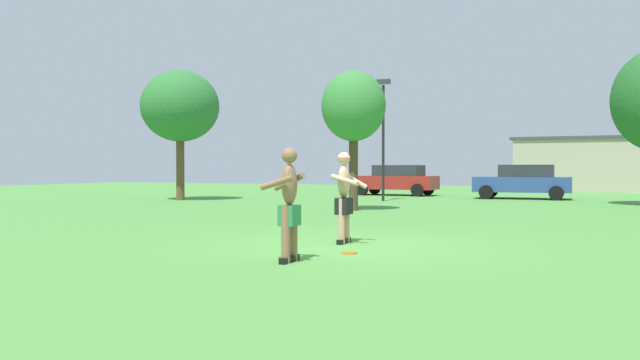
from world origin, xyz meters
name	(u,v)px	position (x,y,z in m)	size (l,w,h in m)	color
ground_plane	(350,246)	(0.00, 0.00, 0.00)	(80.00, 80.00, 0.00)	#4C8E3D
player_with_cap	(344,193)	(-0.23, 0.30, 0.96)	(0.60, 0.70, 1.73)	black
player_in_green	(289,202)	(-0.16, -2.23, 0.91)	(0.61, 0.65, 1.73)	black
frisbee	(349,253)	(0.34, -0.98, 0.01)	(0.26, 0.26, 0.03)	orange
car_blue_mid_lot	(523,181)	(1.33, 19.53, 0.82)	(4.32, 2.07, 1.58)	#2D478C
car_red_far_end	(396,180)	(-5.17, 21.00, 0.82)	(4.41, 2.25, 1.58)	maroon
lamp_post	(383,126)	(-4.10, 15.26, 3.26)	(0.60, 0.24, 5.25)	black
outbuilding_behind_lot	(604,164)	(5.05, 32.11, 1.67)	(10.81, 5.88, 3.33)	#B2A893
tree_left_field	(180,107)	(-12.65, 12.49, 4.15)	(3.46, 3.46, 5.76)	brown
tree_behind_players	(353,107)	(-3.21, 9.03, 3.46)	(2.16, 2.16, 4.69)	#4C3823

